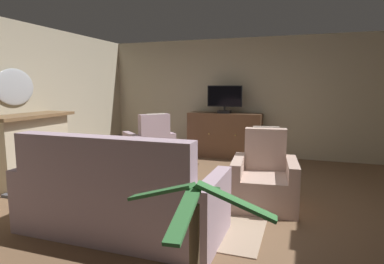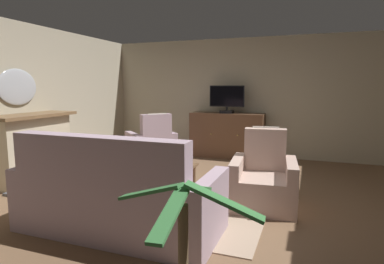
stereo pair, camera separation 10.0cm
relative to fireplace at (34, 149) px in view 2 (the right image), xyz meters
name	(u,v)px [view 2 (the right image)]	position (x,y,z in m)	size (l,w,h in m)	color
ground_plane	(197,202)	(2.79, 0.06, -0.55)	(6.75, 6.80, 0.04)	brown
wall_back	(244,98)	(2.79, 3.20, 0.76)	(6.75, 0.10, 2.58)	#B2A88E
wall_left	(18,102)	(-0.33, 0.06, 0.76)	(0.10, 6.80, 2.58)	#B2A88E
rug_central	(167,205)	(2.49, -0.25, -0.52)	(2.54, 1.93, 0.01)	tan
fireplace	(34,149)	(0.00, 0.00, 0.00)	(0.92, 1.47, 1.11)	#4C4C51
wall_mirror_oval	(17,87)	(-0.25, 0.00, 1.00)	(0.06, 0.75, 0.58)	#B2B7BF
tv_cabinet	(227,136)	(2.49, 2.85, -0.07)	(1.59, 0.49, 0.97)	#402A1C
television	(227,99)	(2.49, 2.80, 0.76)	(0.75, 0.20, 0.59)	black
coffee_table	(161,168)	(2.20, 0.17, -0.15)	(0.97, 0.51, 0.43)	brown
tv_remote	(153,165)	(2.13, 0.04, -0.09)	(0.17, 0.05, 0.02)	black
folded_newspaper	(146,164)	(2.00, 0.08, -0.10)	(0.30, 0.22, 0.01)	silver
sofa_floral	(116,200)	(2.30, -1.14, -0.18)	(2.16, 0.93, 1.08)	#AD93A3
armchair_in_far_corner	(263,182)	(3.65, 0.18, -0.21)	(0.88, 0.89, 1.00)	#BC9E8E
armchair_facing_sofa	(152,147)	(1.19, 1.83, -0.20)	(1.17, 1.17, 1.03)	#AD93A3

